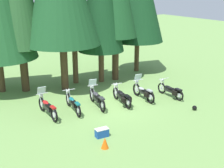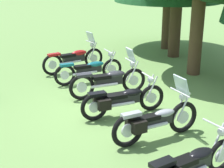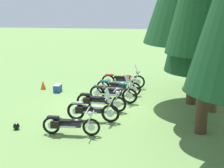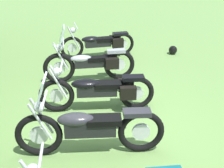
% 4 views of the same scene
% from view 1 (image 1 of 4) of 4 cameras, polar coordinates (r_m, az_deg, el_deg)
% --- Properties ---
extents(ground_plane, '(80.00, 80.00, 0.00)m').
position_cam_1_polar(ground_plane, '(17.17, -0.13, -3.92)').
color(ground_plane, '#6B934C').
extents(motorcycle_0, '(0.62, 2.42, 1.39)m').
position_cam_1_polar(motorcycle_0, '(15.95, -11.92, -4.17)').
color(motorcycle_0, black).
rests_on(motorcycle_0, ground_plane).
extents(motorcycle_1, '(0.68, 2.36, 1.01)m').
position_cam_1_polar(motorcycle_1, '(16.34, -7.26, -3.55)').
color(motorcycle_1, black).
rests_on(motorcycle_1, ground_plane).
extents(motorcycle_2, '(0.72, 2.38, 1.39)m').
position_cam_1_polar(motorcycle_2, '(16.84, -2.83, -2.58)').
color(motorcycle_2, black).
rests_on(motorcycle_2, ground_plane).
extents(motorcycle_3, '(0.80, 2.31, 1.01)m').
position_cam_1_polar(motorcycle_3, '(17.17, 1.88, -2.31)').
color(motorcycle_3, black).
rests_on(motorcycle_3, ground_plane).
extents(motorcycle_4, '(0.68, 2.22, 1.39)m').
position_cam_1_polar(motorcycle_4, '(17.92, 5.88, -1.46)').
color(motorcycle_4, black).
rests_on(motorcycle_4, ground_plane).
extents(motorcycle_5, '(0.77, 2.18, 0.99)m').
position_cam_1_polar(motorcycle_5, '(18.55, 10.87, -1.15)').
color(motorcycle_5, black).
rests_on(motorcycle_5, ground_plane).
extents(picnic_cooler, '(0.61, 0.36, 0.40)m').
position_cam_1_polar(picnic_cooler, '(13.68, -1.90, -9.00)').
color(picnic_cooler, '#19479E').
rests_on(picnic_cooler, ground_plane).
extents(traffic_cone, '(0.32, 0.32, 0.48)m').
position_cam_1_polar(traffic_cone, '(12.77, -1.33, -10.88)').
color(traffic_cone, '#EA590F').
rests_on(traffic_cone, ground_plane).
extents(dropped_helmet, '(0.25, 0.25, 0.25)m').
position_cam_1_polar(dropped_helmet, '(17.03, 15.07, -4.30)').
color(dropped_helmet, black).
rests_on(dropped_helmet, ground_plane).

